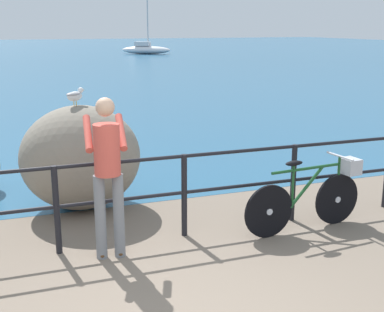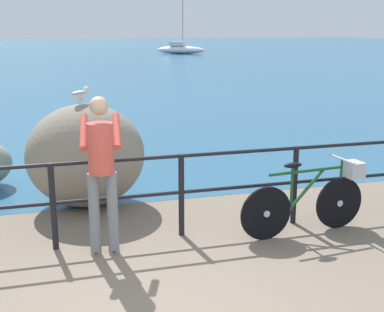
% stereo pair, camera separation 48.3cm
% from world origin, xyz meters
% --- Properties ---
extents(ground_plane, '(120.00, 120.00, 0.10)m').
position_xyz_m(ground_plane, '(0.00, 20.00, -0.05)').
color(ground_plane, '#756656').
extents(sea_surface, '(120.00, 90.00, 0.01)m').
position_xyz_m(sea_surface, '(0.00, 48.25, 0.00)').
color(sea_surface, '#285B7F').
rests_on(sea_surface, ground_plane).
extents(promenade_railing, '(7.55, 0.07, 1.02)m').
position_xyz_m(promenade_railing, '(-0.00, 1.95, 0.64)').
color(promenade_railing, black).
rests_on(promenade_railing, ground_plane).
extents(bicycle, '(1.70, 0.48, 0.92)m').
position_xyz_m(bicycle, '(2.35, 1.62, 0.46)').
color(bicycle, black).
rests_on(bicycle, ground_plane).
extents(person_at_railing, '(0.49, 0.66, 1.78)m').
position_xyz_m(person_at_railing, '(-0.21, 1.67, 0.99)').
color(person_at_railing, slate).
rests_on(person_at_railing, ground_plane).
extents(breakwater_boulder_main, '(1.65, 1.43, 1.45)m').
position_xyz_m(breakwater_boulder_main, '(-0.27, 3.39, 0.72)').
color(breakwater_boulder_main, gray).
rests_on(breakwater_boulder_main, ground).
extents(seagull, '(0.31, 0.26, 0.23)m').
position_xyz_m(seagull, '(-0.30, 3.40, 1.59)').
color(seagull, gold).
rests_on(seagull, breakwater_boulder_main).
extents(sailboat, '(4.43, 3.42, 4.90)m').
position_xyz_m(sailboat, '(10.70, 41.19, 0.42)').
color(sailboat, white).
rests_on(sailboat, sea_surface).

